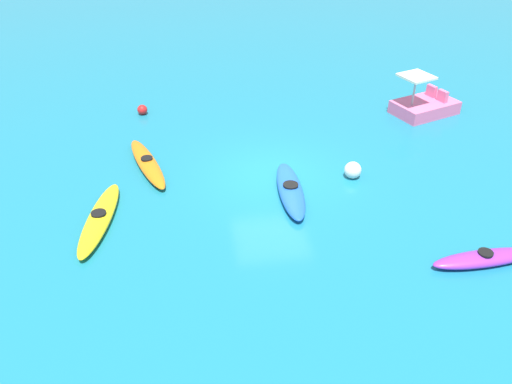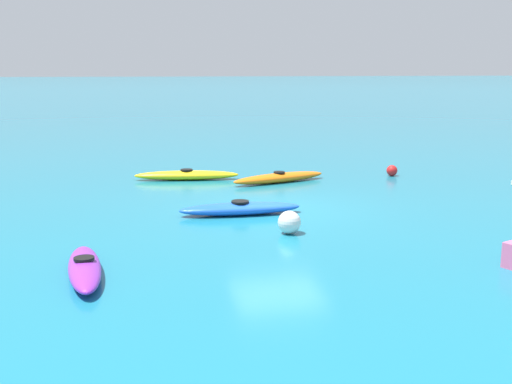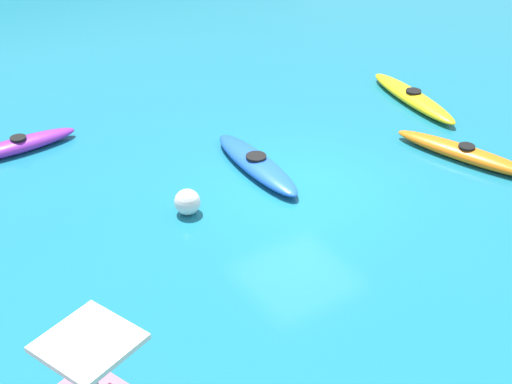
{
  "view_description": "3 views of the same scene",
  "coord_description": "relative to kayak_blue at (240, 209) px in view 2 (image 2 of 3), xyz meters",
  "views": [
    {
      "loc": [
        2.53,
        14.54,
        8.83
      ],
      "look_at": [
        0.76,
        1.83,
        0.62
      ],
      "focal_mm": 37.81,
      "sensor_mm": 36.0,
      "label": 1
    },
    {
      "loc": [
        -15.95,
        4.41,
        3.76
      ],
      "look_at": [
        -0.16,
        0.67,
        0.54
      ],
      "focal_mm": 43.59,
      "sensor_mm": 36.0,
      "label": 2
    },
    {
      "loc": [
        -7.79,
        -10.17,
        7.81
      ],
      "look_at": [
        -1.38,
        -0.36,
        0.53
      ],
      "focal_mm": 48.38,
      "sensor_mm": 36.0,
      "label": 3
    }
  ],
  "objects": [
    {
      "name": "kayak_blue",
      "position": [
        0.0,
        0.0,
        0.0
      ],
      "size": [
        0.86,
        3.24,
        0.37
      ],
      "color": "blue",
      "rests_on": "ground_plane"
    },
    {
      "name": "buoy_white",
      "position": [
        -2.14,
        -0.72,
        0.11
      ],
      "size": [
        0.54,
        0.54,
        0.54
      ],
      "primitive_type": "sphere",
      "color": "white",
      "rests_on": "ground_plane"
    },
    {
      "name": "kayak_orange",
      "position": [
        4.31,
        -2.26,
        -0.0
      ],
      "size": [
        1.6,
        3.54,
        0.37
      ],
      "color": "orange",
      "rests_on": "ground_plane"
    },
    {
      "name": "kayak_yellow",
      "position": [
        5.53,
        0.72,
        -0.0
      ],
      "size": [
        1.22,
        3.65,
        0.37
      ],
      "color": "yellow",
      "rests_on": "ground_plane"
    },
    {
      "name": "buoy_red",
      "position": [
        4.63,
        -6.53,
        0.03
      ],
      "size": [
        0.39,
        0.39,
        0.39
      ],
      "primitive_type": "sphere",
      "color": "red",
      "rests_on": "ground_plane"
    },
    {
      "name": "kayak_purple",
      "position": [
        -4.19,
        3.82,
        -0.0
      ],
      "size": [
        2.79,
        0.75,
        0.37
      ],
      "color": "purple",
      "rests_on": "ground_plane"
    },
    {
      "name": "ground_plane",
      "position": [
        0.39,
        -1.15,
        -0.16
      ],
      "size": [
        600.0,
        600.0,
        0.0
      ],
      "primitive_type": "plane",
      "color": "#19728C"
    }
  ]
}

